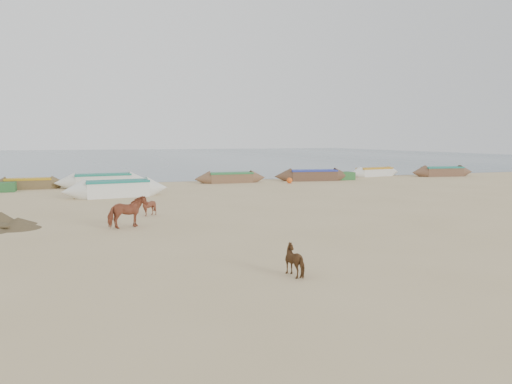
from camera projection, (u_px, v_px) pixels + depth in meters
ground at (292, 228)px, 19.07m from camera, size 140.00×140.00×0.00m
sea at (118, 156)px, 95.71m from camera, size 160.00×160.00×0.00m
cow_adult at (127, 212)px, 19.12m from camera, size 1.58×1.04×1.23m
calf_front at (147, 206)px, 22.11m from camera, size 0.87×0.79×0.86m
calf_right at (297, 260)px, 12.51m from camera, size 0.99×1.02×0.78m
near_canoe at (117, 189)px, 29.31m from camera, size 6.24×2.17×0.98m
waterline_canoes at (269, 176)px, 39.83m from camera, size 40.02×4.49×0.97m
beach_clutter at (247, 179)px, 39.06m from camera, size 46.19×4.25×0.64m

